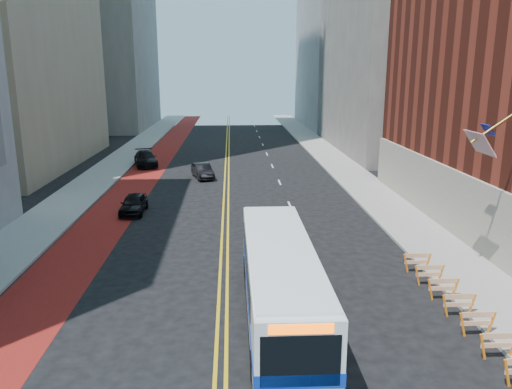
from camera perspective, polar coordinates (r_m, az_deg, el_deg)
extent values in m
plane|color=black|center=(17.01, -4.12, -21.11)|extent=(160.00, 160.00, 0.00)
cube|color=gray|center=(46.67, -18.28, 1.20)|extent=(4.00, 140.00, 0.15)
cube|color=gray|center=(46.45, 11.59, 1.56)|extent=(4.00, 140.00, 0.15)
cube|color=maroon|center=(45.80, -13.57, 1.20)|extent=(3.60, 140.00, 0.01)
cube|color=gold|center=(45.01, -3.61, 1.34)|extent=(0.14, 140.00, 0.01)
cube|color=gold|center=(45.00, -3.15, 1.34)|extent=(0.14, 140.00, 0.01)
cube|color=silver|center=(22.61, 8.71, -11.81)|extent=(0.14, 2.20, 0.01)
cube|color=silver|center=(29.90, 5.68, -5.21)|extent=(0.14, 2.20, 0.01)
cube|color=silver|center=(37.49, 3.89, -1.22)|extent=(0.14, 2.20, 0.01)
cube|color=silver|center=(45.21, 2.71, 1.41)|extent=(0.14, 2.20, 0.01)
cube|color=silver|center=(53.02, 1.88, 3.27)|extent=(0.14, 2.20, 0.01)
cube|color=silver|center=(60.88, 1.26, 4.65)|extent=(0.14, 2.20, 0.01)
cube|color=silver|center=(68.77, 0.77, 5.72)|extent=(0.14, 2.20, 0.01)
cube|color=silver|center=(76.68, 0.39, 6.57)|extent=(0.14, 2.20, 0.01)
cube|color=silver|center=(84.61, 0.08, 7.25)|extent=(0.14, 2.20, 0.01)
cube|color=silver|center=(92.55, -0.18, 7.82)|extent=(0.14, 2.20, 0.01)
cube|color=silver|center=(100.50, -0.40, 8.30)|extent=(0.14, 2.20, 0.01)
cube|color=#9E9384|center=(30.30, 23.94, -2.16)|extent=(0.50, 36.00, 4.00)
cube|color=black|center=(31.44, 23.14, -3.24)|extent=(0.35, 2.80, 2.20)
cube|color=black|center=(37.61, 18.58, -0.16)|extent=(0.35, 2.80, 2.20)
cylinder|color=#A57F33|center=(25.22, 26.46, 7.56)|extent=(2.85, 0.12, 2.05)
cube|color=#B21419|center=(24.86, 24.19, 5.39)|extent=(0.75, 1.90, 1.05)
cube|color=navy|center=(25.44, 24.97, 6.74)|extent=(0.39, 0.85, 0.52)
cube|color=orange|center=(18.48, 26.75, -17.77)|extent=(0.32, 0.06, 0.99)
cube|color=orange|center=(19.64, 24.49, -15.56)|extent=(0.32, 0.06, 0.99)
cube|color=orange|center=(19.70, 26.08, -14.32)|extent=(1.25, 0.05, 0.22)
cube|color=orange|center=(19.86, 25.97, -15.22)|extent=(1.25, 0.05, 0.18)
cube|color=orange|center=(20.85, 22.53, -13.59)|extent=(0.32, 0.06, 0.99)
cube|color=orange|center=(21.33, 25.27, -13.24)|extent=(0.32, 0.06, 0.99)
cube|color=orange|center=(20.91, 24.03, -12.43)|extent=(1.25, 0.05, 0.22)
cube|color=orange|center=(21.06, 23.93, -13.29)|extent=(1.25, 0.05, 0.18)
cube|color=orange|center=(22.10, 20.81, -11.82)|extent=(0.32, 0.06, 0.99)
cube|color=orange|center=(22.55, 23.43, -11.54)|extent=(0.32, 0.06, 0.99)
cube|color=orange|center=(22.16, 22.23, -10.75)|extent=(1.25, 0.05, 0.22)
cube|color=orange|center=(22.30, 22.14, -11.57)|extent=(1.25, 0.05, 0.18)
cube|color=orange|center=(23.39, 19.30, -10.23)|extent=(0.32, 0.06, 0.99)
cube|color=orange|center=(23.82, 21.79, -10.02)|extent=(0.32, 0.06, 0.99)
cube|color=orange|center=(23.44, 20.64, -9.23)|extent=(1.25, 0.05, 0.22)
cube|color=orange|center=(23.58, 20.57, -10.01)|extent=(1.25, 0.05, 0.18)
cube|color=orange|center=(24.71, 17.96, -8.81)|extent=(0.32, 0.06, 0.99)
cube|color=orange|center=(25.11, 20.33, -8.64)|extent=(0.32, 0.06, 0.99)
cube|color=orange|center=(24.76, 19.23, -7.87)|extent=(1.25, 0.05, 0.22)
cube|color=orange|center=(24.89, 19.17, -8.62)|extent=(1.25, 0.05, 0.18)
cube|color=orange|center=(26.05, 16.77, -7.53)|extent=(0.32, 0.06, 0.99)
cube|color=orange|center=(26.44, 19.03, -7.39)|extent=(0.32, 0.06, 0.99)
cube|color=orange|center=(26.10, 17.97, -6.64)|extent=(1.25, 0.05, 0.22)
cube|color=orange|center=(26.22, 17.92, -7.36)|extent=(1.25, 0.05, 0.18)
cube|color=white|center=(19.85, 2.77, -9.90)|extent=(2.59, 11.83, 2.81)
cube|color=#0E34A7|center=(20.02, 2.76, -10.99)|extent=(2.63, 11.87, 0.44)
cube|color=black|center=(20.39, 2.57, -7.80)|extent=(2.63, 8.28, 0.94)
cube|color=black|center=(14.57, 5.09, -18.41)|extent=(2.25, 0.10, 1.58)
cube|color=black|center=(25.19, 1.51, -3.64)|extent=(2.05, 0.10, 0.99)
cube|color=#FF5905|center=(14.06, 5.19, -15.04)|extent=(1.79, 0.08, 0.30)
cube|color=white|center=(19.31, 2.82, -5.95)|extent=(2.46, 11.24, 0.12)
cube|color=black|center=(20.45, 2.72, -13.50)|extent=(2.62, 11.86, 0.30)
cylinder|color=black|center=(17.04, -0.12, -19.01)|extent=(0.30, 0.99, 0.99)
cylinder|color=black|center=(17.28, 8.03, -18.63)|extent=(0.30, 0.99, 0.99)
cylinder|color=black|center=(23.31, -0.94, -9.51)|extent=(0.30, 0.99, 0.99)
cylinder|color=black|center=(23.49, 4.82, -9.37)|extent=(0.30, 0.99, 0.99)
cylinder|color=black|center=(24.62, -1.04, -8.20)|extent=(0.30, 0.99, 0.99)
cylinder|color=black|center=(24.79, 4.39, -8.09)|extent=(0.30, 0.99, 0.99)
imported|color=black|center=(36.26, -13.81, -1.03)|extent=(1.62, 3.98, 1.35)
imported|color=black|center=(47.13, -6.13, 2.69)|extent=(2.48, 4.35, 1.36)
imported|color=black|center=(54.31, -12.50, 4.03)|extent=(3.43, 5.74, 1.56)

